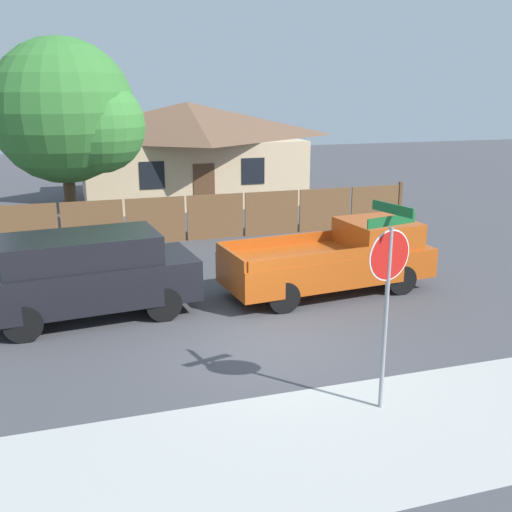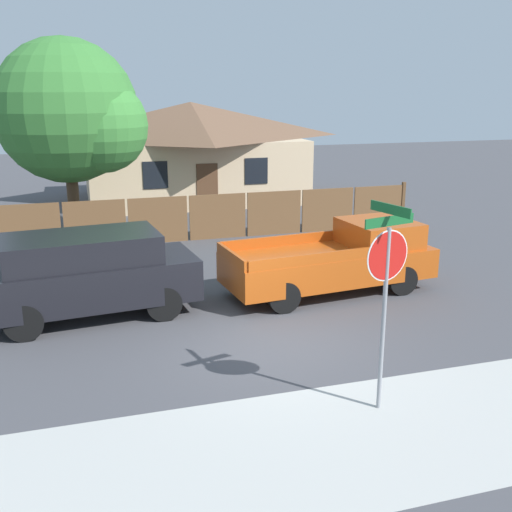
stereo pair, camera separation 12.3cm
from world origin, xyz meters
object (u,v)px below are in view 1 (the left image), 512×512
stop_sign (388,272)px  house (188,149)px  orange_pickup (336,259)px  red_suv (87,273)px  oak_tree (71,115)px

stop_sign → house: bearing=73.9°
house → orange_pickup: bearing=-86.1°
red_suv → stop_sign: (4.34, -5.50, 1.26)m
house → oak_tree: size_ratio=1.54×
house → stop_sign: (-0.76, -19.73, 0.03)m
orange_pickup → stop_sign: (-1.74, -5.53, 1.45)m
house → oak_tree: 8.32m
orange_pickup → stop_sign: 5.98m
house → orange_pickup: 14.30m
oak_tree → red_suv: bearing=-90.0°
house → oak_tree: oak_tree is taller
house → stop_sign: size_ratio=3.04×
red_suv → stop_sign: 7.12m
house → oak_tree: (-5.11, -6.29, 1.88)m
oak_tree → stop_sign: bearing=-72.1°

